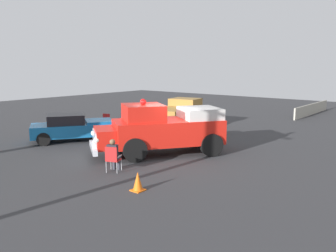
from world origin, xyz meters
TOP-DOWN VIEW (x-y plane):
  - ground_plane at (0.00, 0.00)m, footprint 60.00×60.00m
  - vintage_fire_truck at (0.06, -0.34)m, footprint 6.12×5.18m
  - classic_hot_rod at (0.92, -6.01)m, footprint 4.65×3.96m
  - parked_pickup at (-5.56, -3.69)m, footprint 5.04×2.69m
  - lawn_chair_near_truck at (3.47, -0.01)m, footprint 0.65×0.65m
  - lawn_chair_by_car at (-2.35, -7.10)m, footprint 0.64×0.64m
  - lawn_chair_spare at (-3.83, -0.47)m, footprint 0.52×0.53m
  - spectator_seated at (3.35, -0.07)m, footprint 0.64×0.56m
  - spectator_standing at (-2.46, -3.47)m, footprint 0.64×0.28m
  - traffic_cone at (4.32, 2.14)m, footprint 0.40×0.40m
  - background_fence at (-17.81, 0.77)m, footprint 8.02×0.12m

SIDE VIEW (x-z plane):
  - ground_plane at x=0.00m, z-range 0.00..0.00m
  - traffic_cone at x=4.32m, z-range -0.01..0.63m
  - background_fence at x=-17.81m, z-range 0.00..0.90m
  - lawn_chair_near_truck at x=3.47m, z-range 0.08..1.10m
  - lawn_chair_by_car at x=-2.35m, z-range 0.08..1.10m
  - lawn_chair_spare at x=-3.83m, z-range 0.08..1.10m
  - spectator_seated at x=3.35m, z-range 0.05..1.34m
  - classic_hot_rod at x=0.92m, z-range 0.02..1.48m
  - spectator_standing at x=-2.46m, z-range 0.13..1.80m
  - parked_pickup at x=-5.56m, z-range 0.04..1.94m
  - vintage_fire_truck at x=0.06m, z-range -0.10..2.49m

